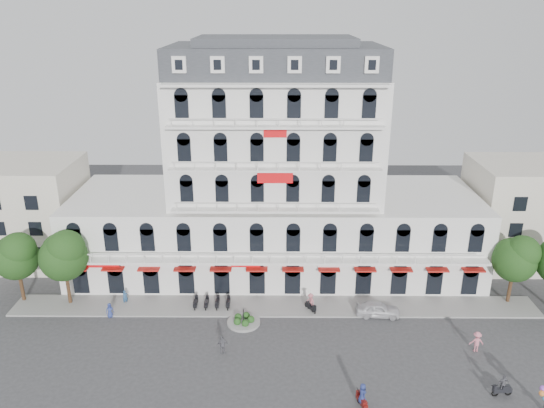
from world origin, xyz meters
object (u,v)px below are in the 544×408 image
at_px(rider_northeast, 503,386).
at_px(rider_center, 311,302).
at_px(parked_car, 378,309).
at_px(rider_east, 362,396).

xyz_separation_m(rider_northeast, rider_center, (-14.26, 12.08, 0.15)).
relative_size(rider_northeast, rider_center, 0.95).
distance_m(rider_northeast, rider_center, 18.69).
distance_m(parked_car, rider_east, 13.24).
bearing_deg(rider_center, rider_east, -19.86).
bearing_deg(parked_car, rider_east, 169.21).
height_order(rider_east, rider_northeast, rider_east).
bearing_deg(rider_east, parked_car, -31.46).
bearing_deg(rider_northeast, rider_center, -46.58).
height_order(parked_car, rider_northeast, rider_northeast).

